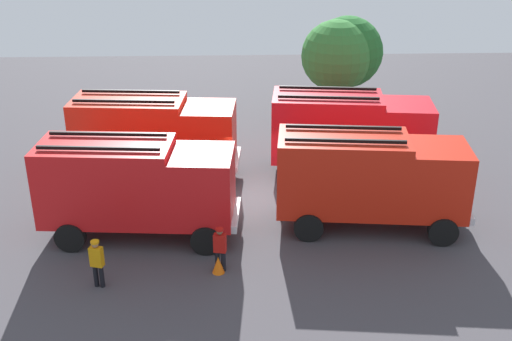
{
  "coord_description": "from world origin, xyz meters",
  "views": [
    {
      "loc": [
        -0.86,
        -23.92,
        12.21
      ],
      "look_at": [
        0.0,
        0.0,
        1.4
      ],
      "focal_mm": 44.94,
      "sensor_mm": 36.0,
      "label": 1
    }
  ],
  "objects_px": {
    "firefighter_0": "(220,247)",
    "tree_0": "(337,56)",
    "fire_truck_3": "(350,129)",
    "traffic_cone_2": "(218,265)",
    "fire_truck_0": "(136,184)",
    "firefighter_1": "(97,261)",
    "traffic_cone_1": "(130,203)",
    "traffic_cone_0": "(212,189)",
    "fire_truck_1": "(370,176)",
    "tree_1": "(347,52)",
    "fire_truck_2": "(154,133)"
  },
  "relations": [
    {
      "from": "tree_1",
      "to": "traffic_cone_0",
      "type": "height_order",
      "value": "tree_1"
    },
    {
      "from": "fire_truck_0",
      "to": "traffic_cone_2",
      "type": "xyz_separation_m",
      "value": [
        3.0,
        -2.65,
        -1.85
      ]
    },
    {
      "from": "firefighter_1",
      "to": "fire_truck_0",
      "type": "bearing_deg",
      "value": -179.09
    },
    {
      "from": "fire_truck_0",
      "to": "traffic_cone_2",
      "type": "height_order",
      "value": "fire_truck_0"
    },
    {
      "from": "fire_truck_1",
      "to": "tree_0",
      "type": "xyz_separation_m",
      "value": [
        0.35,
        11.18,
        1.75
      ]
    },
    {
      "from": "fire_truck_2",
      "to": "firefighter_1",
      "type": "distance_m",
      "value": 8.67
    },
    {
      "from": "tree_1",
      "to": "fire_truck_1",
      "type": "bearing_deg",
      "value": -94.86
    },
    {
      "from": "firefighter_0",
      "to": "tree_0",
      "type": "distance_m",
      "value": 15.58
    },
    {
      "from": "fire_truck_0",
      "to": "firefighter_1",
      "type": "relative_size",
      "value": 4.28
    },
    {
      "from": "fire_truck_2",
      "to": "tree_1",
      "type": "distance_m",
      "value": 11.99
    },
    {
      "from": "firefighter_1",
      "to": "fire_truck_1",
      "type": "bearing_deg",
      "value": 127.19
    },
    {
      "from": "firefighter_0",
      "to": "traffic_cone_2",
      "type": "bearing_deg",
      "value": 157.92
    },
    {
      "from": "fire_truck_3",
      "to": "tree_1",
      "type": "distance_m",
      "value": 7.09
    },
    {
      "from": "fire_truck_0",
      "to": "tree_0",
      "type": "xyz_separation_m",
      "value": [
        9.03,
        11.55,
        1.75
      ]
    },
    {
      "from": "fire_truck_1",
      "to": "fire_truck_2",
      "type": "bearing_deg",
      "value": 156.56
    },
    {
      "from": "fire_truck_2",
      "to": "firefighter_1",
      "type": "relative_size",
      "value": 4.28
    },
    {
      "from": "firefighter_0",
      "to": "traffic_cone_1",
      "type": "bearing_deg",
      "value": 50.04
    },
    {
      "from": "tree_1",
      "to": "traffic_cone_2",
      "type": "relative_size",
      "value": 9.57
    },
    {
      "from": "fire_truck_0",
      "to": "firefighter_1",
      "type": "height_order",
      "value": "fire_truck_0"
    },
    {
      "from": "fire_truck_3",
      "to": "tree_1",
      "type": "xyz_separation_m",
      "value": [
        0.91,
        6.8,
        1.79
      ]
    },
    {
      "from": "firefighter_1",
      "to": "traffic_cone_0",
      "type": "height_order",
      "value": "firefighter_1"
    },
    {
      "from": "fire_truck_2",
      "to": "traffic_cone_1",
      "type": "height_order",
      "value": "fire_truck_2"
    },
    {
      "from": "fire_truck_1",
      "to": "fire_truck_3",
      "type": "relative_size",
      "value": 1.0
    },
    {
      "from": "fire_truck_3",
      "to": "traffic_cone_2",
      "type": "height_order",
      "value": "fire_truck_3"
    },
    {
      "from": "firefighter_0",
      "to": "tree_0",
      "type": "height_order",
      "value": "tree_0"
    },
    {
      "from": "fire_truck_3",
      "to": "traffic_cone_0",
      "type": "distance_m",
      "value": 6.76
    },
    {
      "from": "fire_truck_1",
      "to": "fire_truck_2",
      "type": "relative_size",
      "value": 1.01
    },
    {
      "from": "firefighter_1",
      "to": "traffic_cone_1",
      "type": "xyz_separation_m",
      "value": [
        0.28,
        5.26,
        -0.6
      ]
    },
    {
      "from": "fire_truck_0",
      "to": "traffic_cone_1",
      "type": "xyz_separation_m",
      "value": [
        -0.62,
        1.93,
        -1.79
      ]
    },
    {
      "from": "traffic_cone_2",
      "to": "firefighter_1",
      "type": "bearing_deg",
      "value": -170.17
    },
    {
      "from": "fire_truck_1",
      "to": "firefighter_0",
      "type": "distance_m",
      "value": 6.43
    },
    {
      "from": "tree_0",
      "to": "tree_1",
      "type": "xyz_separation_m",
      "value": [
        0.65,
        0.61,
        0.04
      ]
    },
    {
      "from": "firefighter_0",
      "to": "tree_1",
      "type": "xyz_separation_m",
      "value": [
        6.61,
        14.69,
        3.02
      ]
    },
    {
      "from": "fire_truck_3",
      "to": "traffic_cone_2",
      "type": "bearing_deg",
      "value": -119.32
    },
    {
      "from": "fire_truck_2",
      "to": "tree_1",
      "type": "bearing_deg",
      "value": 40.61
    },
    {
      "from": "fire_truck_1",
      "to": "fire_truck_3",
      "type": "xyz_separation_m",
      "value": [
        0.1,
        4.99,
        0.0
      ]
    },
    {
      "from": "fire_truck_3",
      "to": "tree_0",
      "type": "distance_m",
      "value": 6.44
    },
    {
      "from": "fire_truck_1",
      "to": "traffic_cone_0",
      "type": "height_order",
      "value": "fire_truck_1"
    },
    {
      "from": "traffic_cone_0",
      "to": "tree_1",
      "type": "bearing_deg",
      "value": 51.78
    },
    {
      "from": "tree_0",
      "to": "traffic_cone_2",
      "type": "height_order",
      "value": "tree_0"
    },
    {
      "from": "fire_truck_2",
      "to": "tree_0",
      "type": "xyz_separation_m",
      "value": [
        8.95,
        6.35,
        1.75
      ]
    },
    {
      "from": "traffic_cone_0",
      "to": "fire_truck_2",
      "type": "bearing_deg",
      "value": 141.97
    },
    {
      "from": "tree_0",
      "to": "traffic_cone_2",
      "type": "distance_m",
      "value": 15.84
    },
    {
      "from": "firefighter_1",
      "to": "tree_1",
      "type": "bearing_deg",
      "value": 161.75
    },
    {
      "from": "traffic_cone_1",
      "to": "traffic_cone_2",
      "type": "xyz_separation_m",
      "value": [
        3.62,
        -4.58,
        -0.06
      ]
    },
    {
      "from": "tree_0",
      "to": "firefighter_1",
      "type": "bearing_deg",
      "value": -123.75
    },
    {
      "from": "traffic_cone_1",
      "to": "traffic_cone_0",
      "type": "bearing_deg",
      "value": 21.39
    },
    {
      "from": "fire_truck_1",
      "to": "firefighter_1",
      "type": "distance_m",
      "value": 10.34
    },
    {
      "from": "traffic_cone_1",
      "to": "traffic_cone_2",
      "type": "distance_m",
      "value": 5.84
    },
    {
      "from": "traffic_cone_2",
      "to": "firefighter_0",
      "type": "bearing_deg",
      "value": 57.49
    }
  ]
}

